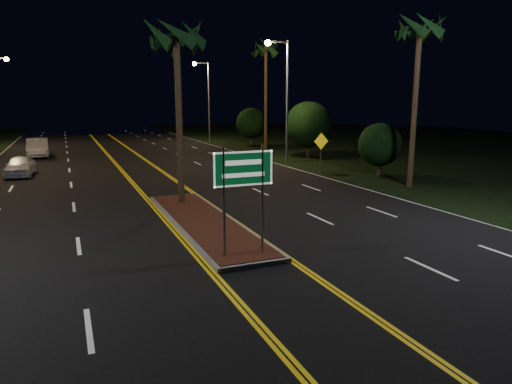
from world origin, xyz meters
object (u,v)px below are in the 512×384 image
palm_right_far (266,50)px  warning_sign (321,147)px  streetlight_right_mid (283,87)px  palm_median (176,36)px  palm_right_near (420,29)px  shrub_near (380,145)px  highway_sign (243,179)px  streetlight_right_far (205,92)px  car_far (37,146)px  car_near (20,164)px  shrub_far (251,123)px  shrub_mid (308,125)px  median_island (204,222)px

palm_right_far → warning_sign: 15.35m
streetlight_right_mid → palm_median: size_ratio=1.08×
streetlight_right_mid → palm_right_near: (1.89, -12.00, 2.56)m
palm_median → shrub_near: 14.93m
highway_sign → streetlight_right_far: streetlight_right_far is taller
car_far → car_near: bearing=-94.8°
shrub_far → warning_sign: shrub_far is taller
highway_sign → car_near: (-7.34, 19.75, -1.66)m
palm_median → shrub_mid: bearing=44.0°
median_island → palm_median: 8.00m
palm_right_far → highway_sign: bearing=-115.2°
car_near → shrub_far: bearing=37.4°
streetlight_right_mid → palm_median: bearing=-132.7°
streetlight_right_far → palm_right_near: 32.16m
car_near → warning_sign: 19.16m
shrub_mid → shrub_far: size_ratio=1.17×
highway_sign → shrub_mid: bearing=56.6°
median_island → warning_sign: bearing=41.8°
median_island → car_far: bearing=104.5°
streetlight_right_far → shrub_mid: 18.55m
palm_right_near → shrub_near: bearing=76.0°
streetlight_right_far → warning_sign: streetlight_right_far is taller
highway_sign → warning_sign: bearing=52.0°
highway_sign → palm_right_far: 30.81m
median_island → shrub_near: bearing=27.4°
streetlight_right_mid → shrub_mid: bearing=30.6°
median_island → warning_sign: warning_sign is taller
streetlight_right_far → palm_right_near: (1.89, -32.00, 2.56)m
shrub_mid → streetlight_right_far: bearing=100.7°
streetlight_right_far → warning_sign: bearing=-89.4°
streetlight_right_far → shrub_far: (3.19, -6.00, -3.32)m
car_near → car_far: (0.56, 10.61, 0.17)m
highway_sign → car_far: size_ratio=0.59×
palm_right_far → shrub_mid: 8.87m
palm_right_far → warning_sign: size_ratio=4.00×
median_island → streetlight_right_far: streetlight_right_far is taller
highway_sign → palm_right_near: 15.55m
shrub_mid → car_far: size_ratio=0.85×
palm_median → highway_sign: bearing=-90.0°
palm_right_far → shrub_mid: (1.20, -6.00, -6.42)m
car_far → palm_median: bearing=-75.1°
highway_sign → palm_right_near: palm_right_near is taller
palm_right_near → shrub_far: 26.69m
palm_median → car_near: palm_median is taller
shrub_near → warning_sign: (-2.61, 2.73, -0.27)m
streetlight_right_mid → car_far: bearing=147.3°
shrub_near → warning_sign: bearing=133.7°
shrub_mid → warning_sign: (-3.11, -7.27, -1.05)m
shrub_mid → shrub_far: shrub_mid is taller
streetlight_right_far → car_far: (-17.40, -8.84, -4.75)m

